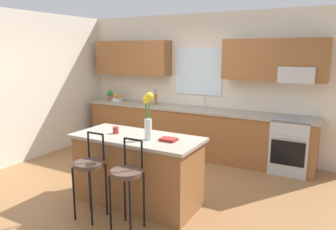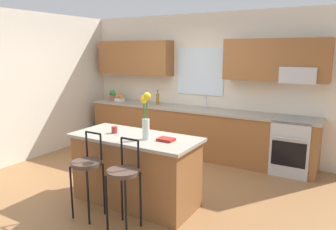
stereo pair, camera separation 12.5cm
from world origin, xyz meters
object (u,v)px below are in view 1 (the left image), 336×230
at_px(oven_range, 291,145).
at_px(fruit_bowl_oranges, 117,99).
at_px(mug_ceramic, 116,130).
at_px(flower_vase, 148,114).
at_px(kitchen_island, 137,170).
at_px(bar_stool_near, 89,168).
at_px(cookbook, 169,139).
at_px(bar_stool_middle, 127,177).
at_px(potted_plant_small, 110,95).
at_px(bottle_olive_oil, 156,99).

bearing_deg(oven_range, fruit_bowl_oranges, 179.55).
bearing_deg(mug_ceramic, flower_vase, -4.27).
relative_size(oven_range, kitchen_island, 0.54).
bearing_deg(fruit_bowl_oranges, mug_ceramic, -52.50).
bearing_deg(bar_stool_near, oven_range, 56.06).
height_order(oven_range, fruit_bowl_oranges, fruit_bowl_oranges).
relative_size(mug_ceramic, cookbook, 0.45).
bearing_deg(bar_stool_middle, mug_ceramic, 135.95).
relative_size(oven_range, potted_plant_small, 4.08).
bearing_deg(bar_stool_middle, bottle_olive_oil, 115.18).
xyz_separation_m(fruit_bowl_oranges, potted_plant_small, (-0.19, -0.00, 0.08)).
relative_size(bar_stool_near, potted_plant_small, 4.63).
bearing_deg(bar_stool_middle, oven_range, 64.60).
distance_m(bar_stool_near, flower_vase, 0.95).
distance_m(flower_vase, fruit_bowl_oranges, 3.20).
xyz_separation_m(flower_vase, potted_plant_small, (-2.44, 2.26, -0.20)).
distance_m(oven_range, flower_vase, 2.74).
distance_m(cookbook, fruit_bowl_oranges, 3.32).
distance_m(kitchen_island, fruit_bowl_oranges, 3.04).
xyz_separation_m(bar_stool_middle, flower_vase, (-0.06, 0.54, 0.61)).
height_order(bottle_olive_oil, potted_plant_small, bottle_olive_oil).
distance_m(oven_range, cookbook, 2.49).
height_order(kitchen_island, bottle_olive_oil, bottle_olive_oil).
relative_size(oven_range, bar_stool_near, 0.88).
xyz_separation_m(flower_vase, fruit_bowl_oranges, (-2.25, 2.27, -0.28)).
height_order(kitchen_island, bar_stool_near, bar_stool_near).
bearing_deg(mug_ceramic, bar_stool_near, -85.24).
relative_size(bar_stool_near, bottle_olive_oil, 3.48).
height_order(bar_stool_middle, bottle_olive_oil, bottle_olive_oil).
xyz_separation_m(kitchen_island, cookbook, (0.46, 0.01, 0.47)).
bearing_deg(fruit_bowl_oranges, kitchen_island, -47.37).
xyz_separation_m(oven_range, flower_vase, (-1.38, -2.24, 0.79)).
height_order(mug_ceramic, cookbook, mug_ceramic).
bearing_deg(fruit_bowl_oranges, bar_stool_near, -57.94).
distance_m(bottle_olive_oil, potted_plant_small, 1.18).
distance_m(cookbook, bottle_olive_oil, 2.66).
xyz_separation_m(flower_vase, mug_ceramic, (-0.54, 0.04, -0.28)).
bearing_deg(bottle_olive_oil, bar_stool_near, -74.69).
bearing_deg(kitchen_island, fruit_bowl_oranges, 132.63).
xyz_separation_m(bar_stool_near, bottle_olive_oil, (-0.77, 2.80, 0.40)).
relative_size(kitchen_island, fruit_bowl_oranges, 7.08).
bearing_deg(cookbook, bottle_olive_oil, 124.49).
relative_size(flower_vase, bottle_olive_oil, 1.97).
bearing_deg(bar_stool_near, cookbook, 39.53).
relative_size(kitchen_island, flower_vase, 2.87).
height_order(kitchen_island, bar_stool_middle, bar_stool_middle).
distance_m(bar_stool_near, bar_stool_middle, 0.55).
xyz_separation_m(flower_vase, bottle_olive_oil, (-1.26, 2.26, -0.21)).
bearing_deg(bar_stool_near, fruit_bowl_oranges, 122.06).
bearing_deg(mug_ceramic, bar_stool_middle, -44.05).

